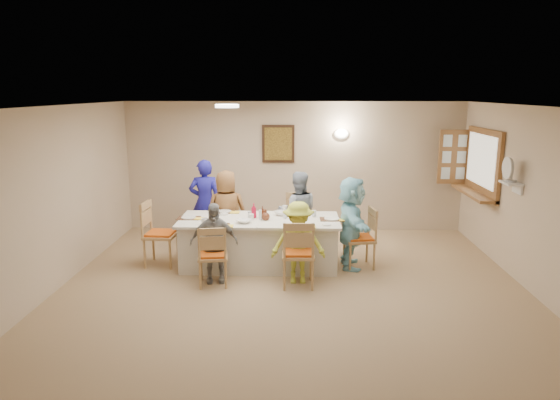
{
  "coord_description": "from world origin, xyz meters",
  "views": [
    {
      "loc": [
        0.04,
        -6.09,
        2.7
      ],
      "look_at": [
        -0.2,
        1.4,
        1.05
      ],
      "focal_mm": 32.0,
      "sensor_mm": 36.0,
      "label": 1
    }
  ],
  "objects_px": {
    "dining_table": "(259,242)",
    "chair_back_left": "(228,224)",
    "chair_front_right": "(298,253)",
    "caregiver": "(205,202)",
    "serving_hatch": "(483,163)",
    "chair_front_left": "(213,254)",
    "diner_back_right": "(298,213)",
    "condiment_ketchup": "(254,211)",
    "chair_right_end": "(359,238)",
    "diner_back_left": "(227,212)",
    "diner_right_end": "(351,223)",
    "chair_left_end": "(161,233)",
    "desk_fan": "(510,173)",
    "diner_front_right": "(298,243)",
    "diner_front_left": "(214,243)",
    "chair_back_right": "(298,223)"
  },
  "relations": [
    {
      "from": "chair_front_left",
      "to": "diner_right_end",
      "type": "height_order",
      "value": "diner_right_end"
    },
    {
      "from": "caregiver",
      "to": "condiment_ketchup",
      "type": "bearing_deg",
      "value": 122.99
    },
    {
      "from": "chair_back_right",
      "to": "diner_front_right",
      "type": "xyz_separation_m",
      "value": [
        -0.0,
        -1.48,
        0.1
      ]
    },
    {
      "from": "chair_right_end",
      "to": "condiment_ketchup",
      "type": "height_order",
      "value": "condiment_ketchup"
    },
    {
      "from": "chair_back_left",
      "to": "desk_fan",
      "type": "bearing_deg",
      "value": -19.15
    },
    {
      "from": "diner_back_left",
      "to": "diner_back_right",
      "type": "bearing_deg",
      "value": 170.4
    },
    {
      "from": "serving_hatch",
      "to": "diner_front_right",
      "type": "distance_m",
      "value": 3.69
    },
    {
      "from": "diner_right_end",
      "to": "condiment_ketchup",
      "type": "relative_size",
      "value": 6.23
    },
    {
      "from": "dining_table",
      "to": "diner_front_right",
      "type": "height_order",
      "value": "diner_front_right"
    },
    {
      "from": "diner_back_left",
      "to": "chair_front_right",
      "type": "bearing_deg",
      "value": 119.44
    },
    {
      "from": "dining_table",
      "to": "chair_back_left",
      "type": "height_order",
      "value": "chair_back_left"
    },
    {
      "from": "caregiver",
      "to": "desk_fan",
      "type": "bearing_deg",
      "value": 154.34
    },
    {
      "from": "diner_back_right",
      "to": "condiment_ketchup",
      "type": "distance_m",
      "value": 0.95
    },
    {
      "from": "chair_front_right",
      "to": "caregiver",
      "type": "xyz_separation_m",
      "value": [
        -1.65,
        1.95,
        0.28
      ]
    },
    {
      "from": "diner_front_left",
      "to": "chair_back_right",
      "type": "bearing_deg",
      "value": 41.92
    },
    {
      "from": "diner_back_left",
      "to": "diner_front_right",
      "type": "height_order",
      "value": "diner_back_left"
    },
    {
      "from": "desk_fan",
      "to": "diner_back_left",
      "type": "xyz_separation_m",
      "value": [
        -4.22,
        0.99,
        -0.85
      ]
    },
    {
      "from": "chair_left_end",
      "to": "caregiver",
      "type": "bearing_deg",
      "value": -20.26
    },
    {
      "from": "chair_back_left",
      "to": "chair_left_end",
      "type": "height_order",
      "value": "chair_left_end"
    },
    {
      "from": "diner_front_left",
      "to": "diner_back_right",
      "type": "bearing_deg",
      "value": 39.54
    },
    {
      "from": "desk_fan",
      "to": "chair_back_left",
      "type": "height_order",
      "value": "desk_fan"
    },
    {
      "from": "chair_front_right",
      "to": "serving_hatch",
      "type": "bearing_deg",
      "value": -150.91
    },
    {
      "from": "chair_back_left",
      "to": "chair_back_right",
      "type": "height_order",
      "value": "chair_back_right"
    },
    {
      "from": "caregiver",
      "to": "chair_front_right",
      "type": "bearing_deg",
      "value": 121.89
    },
    {
      "from": "serving_hatch",
      "to": "chair_front_left",
      "type": "distance_m",
      "value": 4.82
    },
    {
      "from": "chair_front_right",
      "to": "caregiver",
      "type": "bearing_deg",
      "value": -51.19
    },
    {
      "from": "diner_back_right",
      "to": "dining_table",
      "type": "bearing_deg",
      "value": 45.37
    },
    {
      "from": "diner_front_left",
      "to": "chair_front_right",
      "type": "bearing_deg",
      "value": -14.75
    },
    {
      "from": "diner_front_right",
      "to": "diner_right_end",
      "type": "distance_m",
      "value": 1.07
    },
    {
      "from": "dining_table",
      "to": "diner_back_left",
      "type": "height_order",
      "value": "diner_back_left"
    },
    {
      "from": "chair_front_left",
      "to": "diner_right_end",
      "type": "bearing_deg",
      "value": -166.73
    },
    {
      "from": "chair_front_left",
      "to": "chair_right_end",
      "type": "height_order",
      "value": "chair_right_end"
    },
    {
      "from": "chair_front_right",
      "to": "diner_right_end",
      "type": "xyz_separation_m",
      "value": [
        0.82,
        0.8,
        0.23
      ]
    },
    {
      "from": "chair_front_right",
      "to": "diner_back_left",
      "type": "relative_size",
      "value": 0.69
    },
    {
      "from": "condiment_ketchup",
      "to": "dining_table",
      "type": "bearing_deg",
      "value": -32.87
    },
    {
      "from": "chair_right_end",
      "to": "chair_back_left",
      "type": "bearing_deg",
      "value": -119.43
    },
    {
      "from": "serving_hatch",
      "to": "chair_left_end",
      "type": "xyz_separation_m",
      "value": [
        -5.28,
        -1.04,
        -0.99
      ]
    },
    {
      "from": "serving_hatch",
      "to": "dining_table",
      "type": "xyz_separation_m",
      "value": [
        -3.73,
        -1.04,
        -1.12
      ]
    },
    {
      "from": "chair_front_right",
      "to": "caregiver",
      "type": "distance_m",
      "value": 2.57
    },
    {
      "from": "chair_back_left",
      "to": "diner_back_right",
      "type": "height_order",
      "value": "diner_back_right"
    },
    {
      "from": "chair_front_left",
      "to": "chair_back_left",
      "type": "bearing_deg",
      "value": -98.33
    },
    {
      "from": "chair_back_right",
      "to": "diner_right_end",
      "type": "xyz_separation_m",
      "value": [
        0.82,
        -0.8,
        0.22
      ]
    },
    {
      "from": "chair_back_left",
      "to": "diner_front_left",
      "type": "relative_size",
      "value": 0.77
    },
    {
      "from": "chair_right_end",
      "to": "diner_front_right",
      "type": "height_order",
      "value": "diner_front_right"
    },
    {
      "from": "diner_back_left",
      "to": "diner_front_left",
      "type": "bearing_deg",
      "value": 80.4
    },
    {
      "from": "chair_back_right",
      "to": "diner_front_right",
      "type": "relative_size",
      "value": 0.83
    },
    {
      "from": "condiment_ketchup",
      "to": "chair_right_end",
      "type": "bearing_deg",
      "value": -2.0
    },
    {
      "from": "dining_table",
      "to": "diner_front_right",
      "type": "relative_size",
      "value": 2.08
    },
    {
      "from": "chair_right_end",
      "to": "diner_back_right",
      "type": "height_order",
      "value": "diner_back_right"
    },
    {
      "from": "diner_back_left",
      "to": "chair_back_left",
      "type": "bearing_deg",
      "value": -99.6
    }
  ]
}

